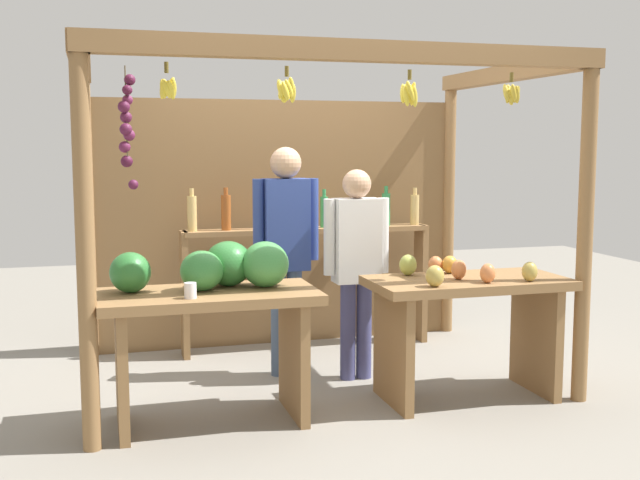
# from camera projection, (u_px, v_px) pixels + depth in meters

# --- Properties ---
(ground_plane) EXTENTS (12.00, 12.00, 0.00)m
(ground_plane) POSITION_uv_depth(u_px,v_px,m) (312.00, 375.00, 5.71)
(ground_plane) COLOR gray
(ground_plane) RESTS_ON ground
(market_stall) EXTENTS (3.20, 2.14, 2.26)m
(market_stall) POSITION_uv_depth(u_px,v_px,m) (295.00, 189.00, 5.98)
(market_stall) COLOR olive
(market_stall) RESTS_ON ground
(fruit_counter_left) EXTENTS (1.29, 0.68, 1.08)m
(fruit_counter_left) POSITION_uv_depth(u_px,v_px,m) (213.00, 302.00, 4.71)
(fruit_counter_left) COLOR olive
(fruit_counter_left) RESTS_ON ground
(fruit_counter_right) EXTENTS (1.29, 0.66, 0.94)m
(fruit_counter_right) POSITION_uv_depth(u_px,v_px,m) (466.00, 310.00, 5.14)
(fruit_counter_right) COLOR olive
(fruit_counter_right) RESTS_ON ground
(bottle_shelf_unit) EXTENTS (2.05, 0.22, 1.34)m
(bottle_shelf_unit) POSITION_uv_depth(u_px,v_px,m) (307.00, 250.00, 6.38)
(bottle_shelf_unit) COLOR olive
(bottle_shelf_unit) RESTS_ON ground
(vendor_man) EXTENTS (0.48, 0.22, 1.65)m
(vendor_man) POSITION_uv_depth(u_px,v_px,m) (286.00, 239.00, 5.62)
(vendor_man) COLOR #475A79
(vendor_man) RESTS_ON ground
(vendor_woman) EXTENTS (0.48, 0.20, 1.50)m
(vendor_woman) POSITION_uv_depth(u_px,v_px,m) (356.00, 256.00, 5.54)
(vendor_woman) COLOR #45477A
(vendor_woman) RESTS_ON ground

